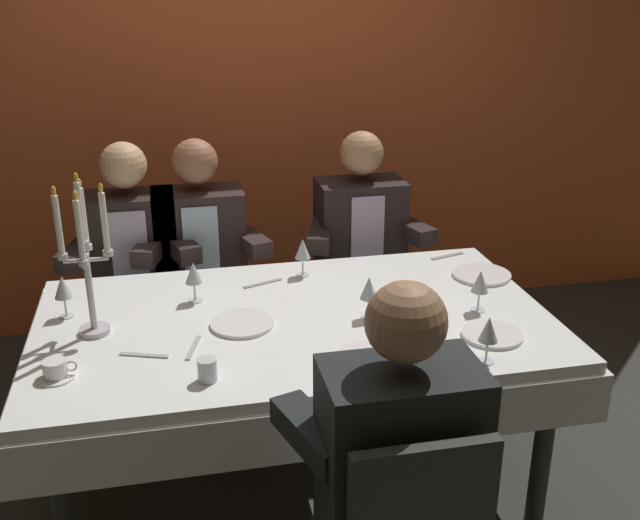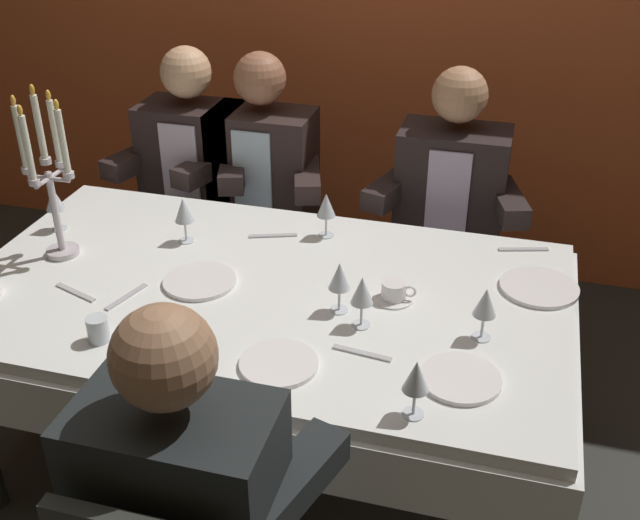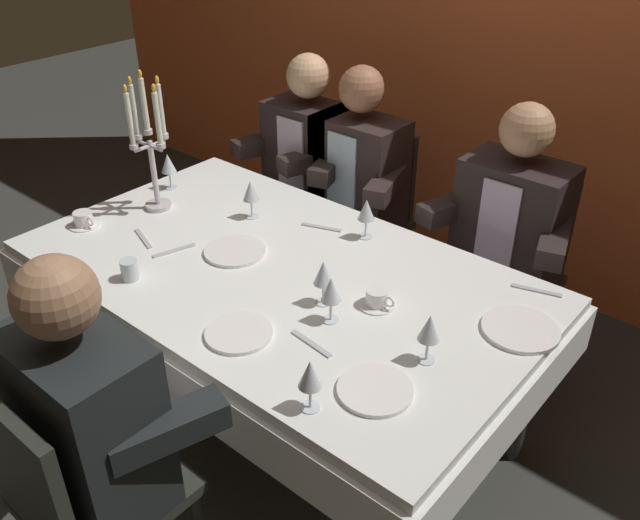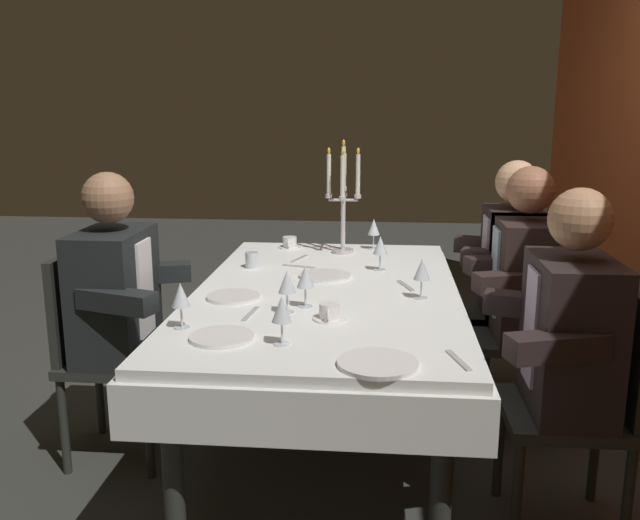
{
  "view_description": "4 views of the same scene",
  "coord_description": "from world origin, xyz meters",
  "px_view_note": "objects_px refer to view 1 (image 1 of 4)",
  "views": [
    {
      "loc": [
        -0.43,
        -2.44,
        1.95
      ],
      "look_at": [
        0.1,
        0.02,
        0.95
      ],
      "focal_mm": 41.38,
      "sensor_mm": 36.0,
      "label": 1
    },
    {
      "loc": [
        0.72,
        -1.93,
        2.02
      ],
      "look_at": [
        0.2,
        -0.01,
        0.88
      ],
      "focal_mm": 43.04,
      "sensor_mm": 36.0,
      "label": 2
    },
    {
      "loc": [
        1.44,
        -1.47,
        2.04
      ],
      "look_at": [
        0.23,
        -0.03,
        0.88
      ],
      "focal_mm": 37.38,
      "sensor_mm": 36.0,
      "label": 3
    },
    {
      "loc": [
        2.77,
        0.23,
        1.51
      ],
      "look_at": [
        0.14,
        -0.02,
        0.9
      ],
      "focal_mm": 38.13,
      "sensor_mm": 36.0,
      "label": 4
    }
  ],
  "objects_px": {
    "wine_glass_6": "(63,288)",
    "coffee_cup_0": "(398,296)",
    "wine_glass_1": "(369,289)",
    "seated_diner_0": "(132,249)",
    "dinner_plate_0": "(482,275)",
    "dinner_plate_3": "(492,335)",
    "dinner_plate_2": "(366,358)",
    "wine_glass_5": "(480,283)",
    "dinner_plate_1": "(242,323)",
    "wine_glass_3": "(194,274)",
    "wine_glass_2": "(395,294)",
    "seated_diner_2": "(400,457)",
    "wine_glass_4": "(303,250)",
    "dining_table": "(295,345)",
    "candelabra": "(86,260)",
    "coffee_cup_1": "(56,370)",
    "seated_diner_3": "(360,232)",
    "seated_diner_1": "(200,244)",
    "wine_glass_0": "(489,330)",
    "water_tumbler_0": "(207,370)"
  },
  "relations": [
    {
      "from": "coffee_cup_0",
      "to": "coffee_cup_1",
      "type": "relative_size",
      "value": 1.0
    },
    {
      "from": "dinner_plate_0",
      "to": "seated_diner_0",
      "type": "relative_size",
      "value": 0.2
    },
    {
      "from": "wine_glass_5",
      "to": "seated_diner_0",
      "type": "height_order",
      "value": "seated_diner_0"
    },
    {
      "from": "coffee_cup_1",
      "to": "dinner_plate_0",
      "type": "bearing_deg",
      "value": 16.52
    },
    {
      "from": "candelabra",
      "to": "dinner_plate_2",
      "type": "distance_m",
      "value": 1.01
    },
    {
      "from": "wine_glass_6",
      "to": "wine_glass_0",
      "type": "bearing_deg",
      "value": -24.93
    },
    {
      "from": "dinner_plate_0",
      "to": "seated_diner_3",
      "type": "xyz_separation_m",
      "value": [
        -0.36,
        0.66,
        -0.01
      ]
    },
    {
      "from": "candelabra",
      "to": "wine_glass_6",
      "type": "bearing_deg",
      "value": 125.39
    },
    {
      "from": "dinner_plate_1",
      "to": "seated_diner_0",
      "type": "relative_size",
      "value": 0.19
    },
    {
      "from": "dinner_plate_0",
      "to": "wine_glass_5",
      "type": "xyz_separation_m",
      "value": [
        -0.15,
        -0.31,
        0.11
      ]
    },
    {
      "from": "seated_diner_3",
      "to": "wine_glass_2",
      "type": "bearing_deg",
      "value": -97.88
    },
    {
      "from": "seated_diner_0",
      "to": "coffee_cup_0",
      "type": "bearing_deg",
      "value": -39.3
    },
    {
      "from": "wine_glass_6",
      "to": "coffee_cup_0",
      "type": "relative_size",
      "value": 1.24
    },
    {
      "from": "wine_glass_2",
      "to": "wine_glass_6",
      "type": "relative_size",
      "value": 1.0
    },
    {
      "from": "wine_glass_1",
      "to": "seated_diner_2",
      "type": "height_order",
      "value": "seated_diner_2"
    },
    {
      "from": "dinner_plate_3",
      "to": "seated_diner_2",
      "type": "distance_m",
      "value": 0.79
    },
    {
      "from": "candelabra",
      "to": "wine_glass_4",
      "type": "distance_m",
      "value": 0.92
    },
    {
      "from": "dinner_plate_1",
      "to": "seated_diner_3",
      "type": "bearing_deg",
      "value": 52.98
    },
    {
      "from": "wine_glass_1",
      "to": "wine_glass_4",
      "type": "distance_m",
      "value": 0.48
    },
    {
      "from": "dining_table",
      "to": "dinner_plate_0",
      "type": "bearing_deg",
      "value": 14.88
    },
    {
      "from": "wine_glass_1",
      "to": "wine_glass_4",
      "type": "xyz_separation_m",
      "value": [
        -0.16,
        0.45,
        0.0
      ]
    },
    {
      "from": "wine_glass_1",
      "to": "wine_glass_4",
      "type": "relative_size",
      "value": 1.0
    },
    {
      "from": "dinner_plate_0",
      "to": "wine_glass_6",
      "type": "relative_size",
      "value": 1.5
    },
    {
      "from": "candelabra",
      "to": "wine_glass_5",
      "type": "relative_size",
      "value": 3.59
    },
    {
      "from": "wine_glass_3",
      "to": "coffee_cup_1",
      "type": "bearing_deg",
      "value": -133.32
    },
    {
      "from": "wine_glass_4",
      "to": "coffee_cup_0",
      "type": "xyz_separation_m",
      "value": [
        0.31,
        -0.35,
        -0.09
      ]
    },
    {
      "from": "wine_glass_2",
      "to": "seated_diner_2",
      "type": "xyz_separation_m",
      "value": [
        -0.22,
        -0.77,
        -0.12
      ]
    },
    {
      "from": "wine_glass_0",
      "to": "wine_glass_5",
      "type": "distance_m",
      "value": 0.4
    },
    {
      "from": "dinner_plate_1",
      "to": "seated_diner_0",
      "type": "distance_m",
      "value": 1.0
    },
    {
      "from": "wine_glass_1",
      "to": "wine_glass_5",
      "type": "xyz_separation_m",
      "value": [
        0.42,
        -0.03,
        0.0
      ]
    },
    {
      "from": "seated_diner_0",
      "to": "seated_diner_1",
      "type": "height_order",
      "value": "same"
    },
    {
      "from": "dinner_plate_0",
      "to": "dinner_plate_1",
      "type": "xyz_separation_m",
      "value": [
        -1.04,
        -0.25,
        0.0
      ]
    },
    {
      "from": "dinner_plate_3",
      "to": "water_tumbler_0",
      "type": "relative_size",
      "value": 2.87
    },
    {
      "from": "wine_glass_1",
      "to": "seated_diner_0",
      "type": "relative_size",
      "value": 0.13
    },
    {
      "from": "dinner_plate_1",
      "to": "wine_glass_0",
      "type": "xyz_separation_m",
      "value": [
        0.76,
        -0.44,
        0.11
      ]
    },
    {
      "from": "dinner_plate_1",
      "to": "wine_glass_2",
      "type": "bearing_deg",
      "value": -9.82
    },
    {
      "from": "dinner_plate_2",
      "to": "seated_diner_2",
      "type": "distance_m",
      "value": 0.52
    },
    {
      "from": "dinner_plate_1",
      "to": "wine_glass_3",
      "type": "relative_size",
      "value": 1.42
    },
    {
      "from": "dinner_plate_3",
      "to": "wine_glass_1",
      "type": "relative_size",
      "value": 1.32
    },
    {
      "from": "wine_glass_0",
      "to": "wine_glass_3",
      "type": "distance_m",
      "value": 1.14
    },
    {
      "from": "dinner_plate_0",
      "to": "dinner_plate_3",
      "type": "height_order",
      "value": "same"
    },
    {
      "from": "coffee_cup_0",
      "to": "seated_diner_3",
      "type": "height_order",
      "value": "seated_diner_3"
    },
    {
      "from": "dinner_plate_2",
      "to": "wine_glass_5",
      "type": "distance_m",
      "value": 0.59
    },
    {
      "from": "water_tumbler_0",
      "to": "coffee_cup_0",
      "type": "xyz_separation_m",
      "value": [
        0.76,
        0.43,
        -0.01
      ]
    },
    {
      "from": "wine_glass_4",
      "to": "seated_diner_2",
      "type": "bearing_deg",
      "value": -89.1
    },
    {
      "from": "candelabra",
      "to": "wine_glass_3",
      "type": "bearing_deg",
      "value": 28.33
    },
    {
      "from": "wine_glass_5",
      "to": "seated_diner_2",
      "type": "xyz_separation_m",
      "value": [
        -0.57,
        -0.8,
        -0.12
      ]
    },
    {
      "from": "dinner_plate_1",
      "to": "wine_glass_2",
      "type": "distance_m",
      "value": 0.57
    },
    {
      "from": "dinner_plate_0",
      "to": "wine_glass_6",
      "type": "bearing_deg",
      "value": -178.67
    },
    {
      "from": "dinner_plate_0",
      "to": "coffee_cup_0",
      "type": "height_order",
      "value": "coffee_cup_0"
    }
  ]
}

